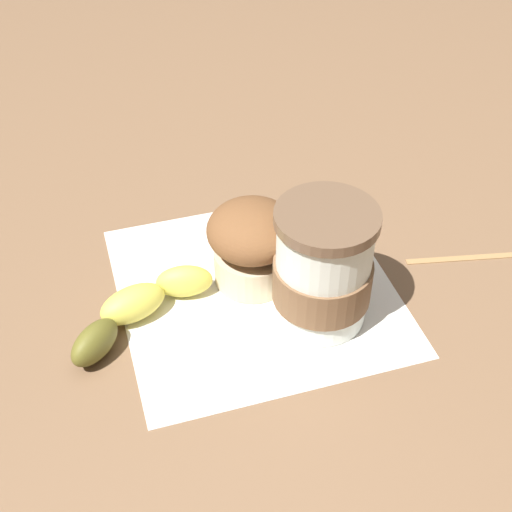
{
  "coord_description": "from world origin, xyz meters",
  "views": [
    {
      "loc": [
        0.1,
        0.47,
        0.47
      ],
      "look_at": [
        0.0,
        0.0,
        0.04
      ],
      "focal_mm": 50.0,
      "sensor_mm": 36.0,
      "label": 1
    }
  ],
  "objects": [
    {
      "name": "ground_plane",
      "position": [
        0.0,
        0.0,
        0.0
      ],
      "size": [
        3.0,
        3.0,
        0.0
      ],
      "primitive_type": "plane",
      "color": "brown"
    },
    {
      "name": "coffee_cup",
      "position": [
        -0.05,
        0.04,
        0.06
      ],
      "size": [
        0.09,
        0.09,
        0.12
      ],
      "color": "silver",
      "rests_on": "paper_napkin"
    },
    {
      "name": "banana",
      "position": [
        0.11,
        0.02,
        0.02
      ],
      "size": [
        0.14,
        0.1,
        0.03
      ],
      "color": "#D6CC4C",
      "rests_on": "paper_napkin"
    },
    {
      "name": "paper_napkin",
      "position": [
        0.0,
        0.0,
        0.0
      ],
      "size": [
        0.27,
        0.27,
        0.0
      ],
      "primitive_type": "cube",
      "rotation": [
        0.0,
        0.0,
        0.08
      ],
      "color": "white",
      "rests_on": "ground_plane"
    },
    {
      "name": "muffin",
      "position": [
        -0.0,
        -0.02,
        0.05
      ],
      "size": [
        0.08,
        0.08,
        0.08
      ],
      "color": "beige",
      "rests_on": "paper_napkin"
    },
    {
      "name": "wooden_stirrer",
      "position": [
        -0.21,
        0.0,
        0.0
      ],
      "size": [
        0.11,
        0.02,
        0.0
      ],
      "primitive_type": "cube",
      "rotation": [
        0.0,
        0.0,
        3.02
      ],
      "color": "#9E7547",
      "rests_on": "ground_plane"
    }
  ]
}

